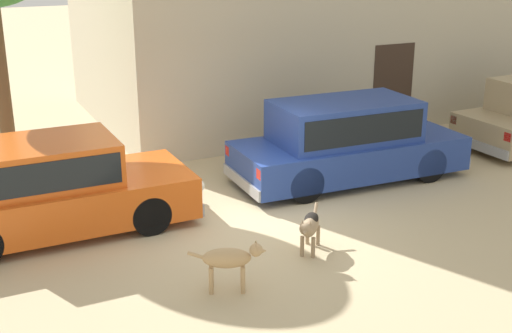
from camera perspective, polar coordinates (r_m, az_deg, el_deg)
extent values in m
plane|color=tan|center=(10.92, -0.47, -4.92)|extent=(80.00, 80.00, 0.00)
cube|color=#D15619|center=(10.98, -16.41, -2.86)|extent=(4.16, 1.80, 0.67)
cube|color=#D15619|center=(10.76, -16.94, 0.42)|extent=(1.92, 1.53, 0.67)
cube|color=black|center=(10.76, -16.95, 0.47)|extent=(1.77, 1.56, 0.47)
cube|color=#999BA0|center=(11.53, -6.26, -2.33)|extent=(0.14, 1.73, 0.20)
sphere|color=silver|center=(12.04, -7.34, 0.43)|extent=(0.20, 0.20, 0.20)
sphere|color=silver|center=(10.79, -4.90, -1.67)|extent=(0.20, 0.20, 0.20)
cylinder|color=black|center=(11.99, -11.19, -1.46)|extent=(0.63, 0.21, 0.63)
cylinder|color=black|center=(10.59, -8.93, -4.09)|extent=(0.63, 0.21, 0.63)
cube|color=navy|center=(12.92, 7.88, 0.94)|extent=(4.47, 1.84, 0.64)
cube|color=navy|center=(12.66, 7.51, 3.88)|extent=(2.70, 1.54, 0.75)
cube|color=black|center=(12.66, 7.51, 3.92)|extent=(2.48, 1.56, 0.53)
cube|color=#999BA0|center=(14.21, 15.41, 1.18)|extent=(0.18, 1.66, 0.20)
cube|color=#999BA0|center=(12.04, -1.10, -1.28)|extent=(0.18, 1.66, 0.20)
sphere|color=silver|center=(14.63, 14.01, 3.25)|extent=(0.20, 0.20, 0.20)
sphere|color=silver|center=(13.65, 17.36, 1.84)|extent=(0.20, 0.20, 0.20)
cube|color=red|center=(12.56, -2.38, 1.35)|extent=(0.05, 0.18, 0.18)
cube|color=red|center=(11.29, 0.30, -0.66)|extent=(0.05, 0.18, 0.18)
cylinder|color=black|center=(14.26, 10.87, 1.88)|extent=(0.67, 0.22, 0.66)
cylinder|color=black|center=(13.12, 14.50, 0.13)|extent=(0.67, 0.22, 0.66)
cylinder|color=black|center=(12.99, 1.15, 0.56)|extent=(0.67, 0.22, 0.66)
cylinder|color=black|center=(11.73, 4.19, -1.52)|extent=(0.67, 0.22, 0.66)
cube|color=#999BA0|center=(14.93, 18.32, 1.74)|extent=(0.18, 1.73, 0.20)
cube|color=red|center=(15.35, 16.47, 3.82)|extent=(0.05, 0.18, 0.18)
cube|color=red|center=(14.34, 20.60, 2.35)|extent=(0.05, 0.18, 0.18)
cylinder|color=black|center=(16.01, 18.44, 3.00)|extent=(0.61, 0.22, 0.61)
cube|color=#38281E|center=(16.17, 11.52, 6.47)|extent=(1.10, 0.02, 2.10)
cylinder|color=tan|center=(8.99, -1.14, -9.10)|extent=(0.06, 0.06, 0.37)
cylinder|color=tan|center=(8.83, -1.11, -9.64)|extent=(0.06, 0.06, 0.37)
cylinder|color=tan|center=(8.99, -3.81, -9.13)|extent=(0.06, 0.06, 0.37)
cylinder|color=tan|center=(8.83, -3.84, -9.68)|extent=(0.06, 0.06, 0.37)
ellipsoid|color=tan|center=(8.78, -2.50, -7.77)|extent=(0.68, 0.47, 0.27)
sphere|color=tan|center=(8.73, 0.00, -7.10)|extent=(0.18, 0.18, 0.18)
cone|color=tan|center=(8.74, 0.60, -7.16)|extent=(0.13, 0.13, 0.10)
cone|color=tan|center=(8.75, -0.01, -6.48)|extent=(0.08, 0.08, 0.08)
cone|color=tan|center=(8.65, 0.01, -6.78)|extent=(0.08, 0.08, 0.08)
cylinder|color=tan|center=(8.77, -5.12, -7.50)|extent=(0.23, 0.13, 0.12)
cylinder|color=#997F60|center=(9.80, 4.87, -6.86)|extent=(0.06, 0.06, 0.31)
cylinder|color=#997F60|center=(9.83, 3.94, -6.77)|extent=(0.06, 0.06, 0.31)
cylinder|color=#997F60|center=(10.19, 5.29, -5.84)|extent=(0.06, 0.06, 0.31)
cylinder|color=#997F60|center=(10.22, 4.39, -5.75)|extent=(0.06, 0.06, 0.31)
ellipsoid|color=#997F60|center=(9.90, 4.66, -4.97)|extent=(0.59, 0.65, 0.28)
ellipsoid|color=black|center=(9.92, 4.73, -4.45)|extent=(0.39, 0.41, 0.15)
sphere|color=#997F60|center=(9.50, 4.26, -5.29)|extent=(0.19, 0.19, 0.19)
cone|color=#997F60|center=(9.42, 4.15, -5.60)|extent=(0.15, 0.15, 0.10)
cone|color=#997F60|center=(9.46, 4.61, -4.85)|extent=(0.09, 0.09, 0.09)
cone|color=#997F60|center=(9.47, 3.94, -4.79)|extent=(0.09, 0.09, 0.09)
cylinder|color=#997F60|center=(10.25, 5.08, -3.67)|extent=(0.17, 0.19, 0.19)
cylinder|color=brown|center=(13.43, -20.73, 6.16)|extent=(0.28, 0.28, 3.47)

